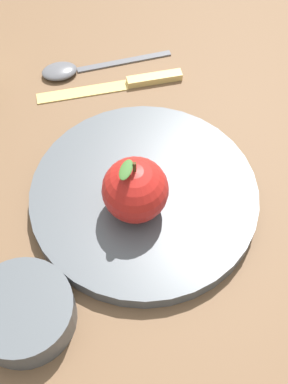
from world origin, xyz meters
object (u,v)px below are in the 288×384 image
(spoon, at_px, (75,69))
(apple, at_px, (135,190))
(dinner_plate, at_px, (144,196))
(side_bowl, at_px, (23,311))
(knife, at_px, (124,84))

(spoon, bearing_deg, apple, 76.00)
(dinner_plate, height_order, side_bowl, side_bowl)
(dinner_plate, xyz_separation_m, apple, (0.02, 0.01, 0.04))
(knife, xyz_separation_m, spoon, (0.04, -0.06, 0.00))
(dinner_plate, relative_size, apple, 3.10)
(apple, bearing_deg, knife, -119.27)
(side_bowl, bearing_deg, apple, -166.75)
(side_bowl, xyz_separation_m, knife, (-0.26, -0.21, -0.02))
(dinner_plate, distance_m, apple, 0.05)
(apple, distance_m, spoon, 0.25)
(apple, height_order, side_bowl, apple)
(dinner_plate, xyz_separation_m, side_bowl, (0.18, 0.05, 0.01))
(knife, distance_m, spoon, 0.07)
(dinner_plate, height_order, knife, dinner_plate)
(side_bowl, distance_m, spoon, 0.35)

